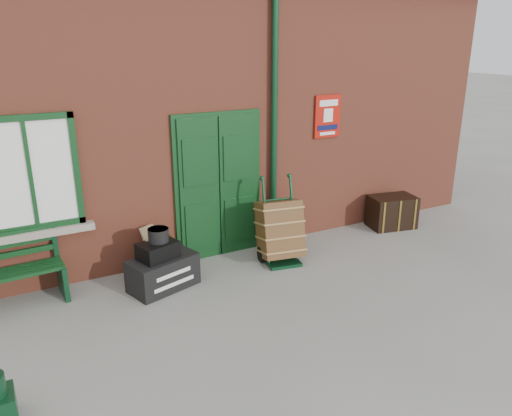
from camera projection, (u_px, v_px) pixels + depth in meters
ground at (283, 287)px, 6.93m from camera, size 80.00×80.00×0.00m
station_building at (187, 102)px, 9.14m from camera, size 10.30×4.30×4.36m
houdini_trunk at (163, 272)px, 6.84m from camera, size 1.02×0.75×0.46m
strongbox at (158, 250)px, 6.71m from camera, size 0.59×0.50×0.23m
hatbox at (158, 235)px, 6.68m from camera, size 0.34×0.34×0.18m
suitcase_back at (157, 254)px, 7.09m from camera, size 0.41×0.54×0.74m
suitcase_front at (171, 257)px, 7.11m from camera, size 0.39×0.49×0.64m
porter_trolley at (280, 230)px, 7.61m from camera, size 0.73×0.77×1.29m
dark_trunk at (392, 212)px, 9.05m from camera, size 0.89×0.68×0.58m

